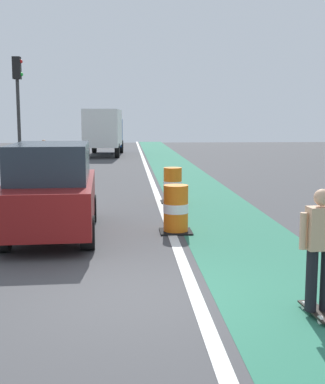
% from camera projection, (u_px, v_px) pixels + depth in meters
% --- Properties ---
extents(ground_plane, '(100.00, 100.00, 0.00)m').
position_uv_depth(ground_plane, '(134.00, 296.00, 7.50)').
color(ground_plane, '#424244').
extents(bike_lane_strip, '(2.50, 80.00, 0.01)m').
position_uv_depth(bike_lane_strip, '(194.00, 187.00, 19.51)').
color(bike_lane_strip, '#286B51').
rests_on(bike_lane_strip, ground).
extents(lane_divider_stripe, '(0.20, 80.00, 0.01)m').
position_uv_depth(lane_divider_stripe, '(154.00, 188.00, 19.41)').
color(lane_divider_stripe, silver).
rests_on(lane_divider_stripe, ground).
extents(skateboarder_on_lane, '(0.57, 0.81, 1.69)m').
position_uv_depth(skateboarder_on_lane, '(320.00, 249.00, 6.62)').
color(skateboarder_on_lane, black).
rests_on(skateboarder_on_lane, ground).
extents(parked_suv_nearest, '(2.10, 4.69, 2.04)m').
position_uv_depth(parked_suv_nearest, '(51.00, 189.00, 11.36)').
color(parked_suv_nearest, maroon).
rests_on(parked_suv_nearest, ground).
extents(traffic_barrel_front, '(0.73, 0.73, 1.09)m').
position_uv_depth(traffic_barrel_front, '(176.00, 209.00, 11.67)').
color(traffic_barrel_front, orange).
rests_on(traffic_barrel_front, ground).
extents(traffic_barrel_mid, '(0.73, 0.73, 1.09)m').
position_uv_depth(traffic_barrel_mid, '(173.00, 186.00, 15.88)').
color(traffic_barrel_mid, orange).
rests_on(traffic_barrel_mid, ground).
extents(delivery_truck_down_block, '(2.59, 7.68, 3.23)m').
position_uv_depth(delivery_truck_down_block, '(104.00, 129.00, 36.41)').
color(delivery_truck_down_block, silver).
rests_on(delivery_truck_down_block, ground).
extents(traffic_light_corner, '(0.41, 0.32, 5.10)m').
position_uv_depth(traffic_light_corner, '(18.00, 96.00, 21.19)').
color(traffic_light_corner, '#2D2D2D').
rests_on(traffic_light_corner, ground).
extents(pedestrian_crossing, '(0.34, 0.20, 1.61)m').
position_uv_depth(pedestrian_crossing, '(26.00, 160.00, 21.84)').
color(pedestrian_crossing, '#33333D').
rests_on(pedestrian_crossing, ground).
extents(pedestrian_waiting, '(0.34, 0.20, 1.61)m').
position_uv_depth(pedestrian_waiting, '(44.00, 155.00, 24.31)').
color(pedestrian_waiting, '#33333D').
rests_on(pedestrian_waiting, ground).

